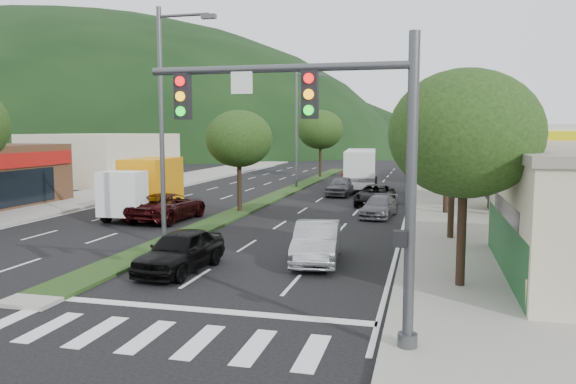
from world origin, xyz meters
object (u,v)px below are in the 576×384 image
(car_queue_d, at_px, (375,195))
(a_frame_sign, at_px, (539,293))
(tree_r_a, at_px, (465,134))
(suv_maroon, at_px, (168,207))
(car_queue_a, at_px, (180,251))
(motorhome, at_px, (361,169))
(tree_r_e, at_px, (440,131))
(streetlight_near, at_px, (166,115))
(tree_med_far, at_px, (320,130))
(streetlight_mid, at_px, (299,123))
(car_queue_e, at_px, (341,186))
(tree_r_d, at_px, (443,127))
(tree_med_near, at_px, (239,139))
(car_queue_c, at_px, (350,181))
(traffic_signal, at_px, (339,143))
(box_truck, at_px, (146,189))
(car_queue_b, at_px, (379,207))
(tree_r_b, at_px, (454,128))
(tree_r_c, at_px, (447,134))
(sedan_silver, at_px, (317,242))

(car_queue_d, distance_m, a_frame_sign, 22.63)
(tree_r_a, distance_m, suv_maroon, 18.48)
(suv_maroon, bearing_deg, car_queue_a, 121.61)
(suv_maroon, distance_m, motorhome, 20.65)
(tree_r_e, relative_size, streetlight_near, 0.67)
(tree_med_far, bearing_deg, motorhome, -63.28)
(tree_r_a, height_order, streetlight_mid, streetlight_mid)
(car_queue_d, distance_m, car_queue_e, 5.83)
(tree_r_d, distance_m, car_queue_d, 9.21)
(tree_med_near, height_order, car_queue_c, tree_med_near)
(car_queue_e, bearing_deg, car_queue_d, -54.61)
(tree_r_a, bearing_deg, streetlight_mid, 112.13)
(car_queue_c, bearing_deg, car_queue_e, -92.38)
(traffic_signal, relative_size, tree_med_near, 1.16)
(tree_med_near, xyz_separation_m, car_queue_d, (7.61, 5.26, -3.75))
(car_queue_d, bearing_deg, tree_med_far, 112.82)
(tree_r_a, bearing_deg, box_truck, 145.78)
(tree_r_d, distance_m, car_queue_b, 13.13)
(car_queue_a, distance_m, motorhome, 29.24)
(car_queue_c, bearing_deg, tree_r_b, -73.58)
(tree_r_a, height_order, car_queue_e, tree_r_a)
(car_queue_e, distance_m, a_frame_sign, 28.30)
(car_queue_c, bearing_deg, box_truck, -120.50)
(traffic_signal, height_order, a_frame_sign, traffic_signal)
(tree_r_c, bearing_deg, tree_r_a, -90.00)
(tree_r_c, distance_m, car_queue_c, 15.73)
(tree_r_c, xyz_separation_m, streetlight_mid, (-11.79, 13.00, 0.84))
(tree_med_far, distance_m, suv_maroon, 30.22)
(tree_r_d, xyz_separation_m, suv_maroon, (-14.85, -15.78, -4.42))
(tree_r_d, distance_m, suv_maroon, 22.12)
(car_queue_a, distance_m, car_queue_d, 19.90)
(car_queue_e, bearing_deg, streetlight_mid, 137.49)
(sedan_silver, bearing_deg, streetlight_mid, 97.90)
(tree_r_d, relative_size, tree_r_e, 1.07)
(suv_maroon, bearing_deg, a_frame_sign, 146.16)
(tree_r_a, relative_size, a_frame_sign, 4.99)
(tree_med_far, height_order, car_queue_d, tree_med_far)
(tree_r_c, relative_size, streetlight_near, 0.65)
(streetlight_mid, bearing_deg, tree_med_far, 91.07)
(car_queue_c, distance_m, a_frame_sign, 33.08)
(tree_r_c, bearing_deg, streetlight_mid, 132.22)
(tree_r_b, xyz_separation_m, tree_r_c, (0.00, 8.00, -0.29))
(traffic_signal, relative_size, car_queue_b, 1.71)
(tree_r_e, xyz_separation_m, car_queue_e, (-7.38, -11.74, -4.14))
(car_queue_d, bearing_deg, motorhome, 104.82)
(sedan_silver, distance_m, car_queue_e, 21.88)
(car_queue_b, bearing_deg, sedan_silver, -89.57)
(tree_r_a, relative_size, tree_r_e, 0.99)
(suv_maroon, relative_size, car_queue_e, 1.25)
(a_frame_sign, bearing_deg, car_queue_c, 124.45)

